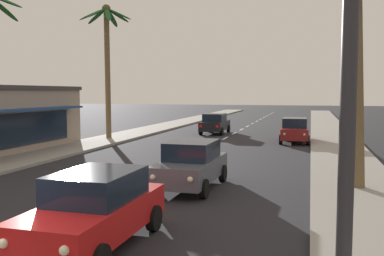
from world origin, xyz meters
The scene contains 9 objects.
sidewalk_right centered at (7.80, 20.00, 0.07)m, with size 3.20×110.00×0.14m, color gray.
sidewalk_left centered at (-7.80, 20.00, 0.07)m, with size 3.20×110.00×0.14m, color gray.
lane_markings centered at (0.42, 20.34, 0.00)m, with size 4.28×88.70×0.01m.
sedan_lead_at_stop_bar centered at (1.57, 2.07, 0.85)m, with size 1.99×4.47×1.68m.
sedan_third_in_queue centered at (2.03, 8.42, 0.85)m, with size 2.02×4.48×1.68m.
sedan_oncoming_far centered at (-1.51, 28.63, 0.85)m, with size 1.98×4.46×1.68m.
sedan_parked_nearest_kerb centered at (5.10, 23.95, 0.85)m, with size 2.07×4.50×1.68m.
palm_left_third centered at (-7.93, 21.93, 6.52)m, with size 3.76×3.69×9.63m.
palm_right_second centered at (7.60, 9.42, 5.44)m, with size 3.55×3.57×7.91m.
Camera 1 is at (6.15, -6.47, 3.44)m, focal length 40.50 mm.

